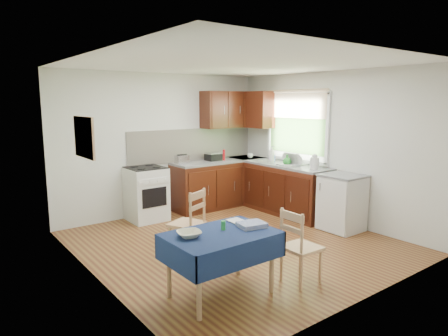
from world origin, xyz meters
TOP-DOWN VIEW (x-y plane):
  - floor at (0.00, 0.00)m, footprint 4.20×4.20m
  - ceiling at (0.00, 0.00)m, footprint 4.00×4.20m
  - wall_back at (0.00, 2.10)m, footprint 4.00×0.02m
  - wall_front at (0.00, -2.10)m, footprint 4.00×0.02m
  - wall_left at (-2.00, 0.00)m, footprint 0.02×4.20m
  - wall_right at (2.00, 0.00)m, footprint 0.02×4.20m
  - base_cabinets at (1.36, 1.26)m, footprint 1.90×2.30m
  - worktop_back at (1.05, 1.80)m, footprint 1.90×0.60m
  - worktop_right at (1.70, 0.65)m, footprint 0.60×1.70m
  - worktop_corner at (1.70, 1.80)m, footprint 0.60×0.60m
  - splashback at (0.65, 2.08)m, footprint 2.70×0.02m
  - upper_cabinets at (1.52, 1.80)m, footprint 1.20×0.85m
  - stove at (-0.50, 1.80)m, footprint 0.60×0.61m
  - window at (1.97, 0.70)m, footprint 0.04×1.48m
  - fridge at (1.70, -0.55)m, footprint 0.58×0.60m
  - corkboard at (-1.97, 0.30)m, footprint 0.04×0.62m
  - dining_table at (-1.10, -1.13)m, footprint 1.12×0.76m
  - chair_far at (-0.78, -0.02)m, footprint 0.52×0.52m
  - chair_near at (-0.25, -1.43)m, footprint 0.38×0.38m
  - toaster at (0.22, 1.80)m, footprint 0.23×0.14m
  - sandwich_press at (0.93, 1.83)m, footprint 0.27×0.23m
  - sauce_bottle at (1.10, 1.72)m, footprint 0.05×0.05m
  - yellow_packet at (0.92, 1.95)m, footprint 0.13×0.11m
  - dish_rack at (1.71, 0.54)m, footprint 0.45×0.35m
  - kettle at (1.69, 0.02)m, footprint 0.15×0.15m
  - cup at (1.70, 1.65)m, footprint 0.15×0.15m
  - soap_bottle_a at (1.64, 0.99)m, footprint 0.16×0.16m
  - soap_bottle_b at (1.68, 1.01)m, footprint 0.11×0.11m
  - soap_bottle_c at (1.63, 0.58)m, footprint 0.19×0.19m
  - plate_bowl at (-1.43, -1.04)m, footprint 0.29×0.29m
  - book at (-0.81, -0.93)m, footprint 0.17×0.23m
  - spice_jar at (-1.02, -1.07)m, footprint 0.05×0.05m
  - tea_towel at (-0.72, -1.17)m, footprint 0.32×0.27m

SIDE VIEW (x-z plane):
  - floor at x=0.00m, z-range 0.00..0.00m
  - base_cabinets at x=1.36m, z-range 0.00..0.86m
  - fridge at x=1.70m, z-range 0.00..0.88m
  - chair_near at x=-0.25m, z-range 0.02..0.87m
  - stove at x=-0.50m, z-range 0.00..0.92m
  - chair_far at x=-0.78m, z-range 0.03..0.92m
  - dining_table at x=-1.10m, z-range 0.23..0.91m
  - book at x=-0.81m, z-range 0.67..0.69m
  - tea_towel at x=-0.72m, z-range 0.67..0.72m
  - plate_bowl at x=-1.43m, z-range 0.67..0.73m
  - spice_jar at x=-1.02m, z-range 0.67..0.77m
  - worktop_back at x=1.05m, z-range 0.86..0.90m
  - worktop_right at x=1.70m, z-range 0.86..0.90m
  - worktop_corner at x=1.70m, z-range 0.86..0.90m
  - dish_rack at x=1.71m, z-range 0.82..1.03m
  - cup at x=1.70m, z-range 0.90..0.99m
  - yellow_packet at x=0.92m, z-range 0.90..1.05m
  - sandwich_press at x=0.93m, z-range 0.90..1.05m
  - toaster at x=0.22m, z-range 0.89..1.07m
  - soap_bottle_c at x=1.63m, z-range 0.90..1.09m
  - soap_bottle_b at x=1.68m, z-range 0.90..1.09m
  - sauce_bottle at x=1.10m, z-range 0.90..1.11m
  - kettle at x=1.69m, z-range 0.89..1.14m
  - soap_bottle_a at x=1.64m, z-range 0.90..1.20m
  - splashback at x=0.65m, z-range 0.90..1.50m
  - wall_back at x=0.00m, z-range 0.00..2.50m
  - wall_front at x=0.00m, z-range 0.00..2.50m
  - wall_left at x=-2.00m, z-range 0.00..2.50m
  - wall_right at x=2.00m, z-range 0.00..2.50m
  - corkboard at x=-1.97m, z-range 1.36..1.83m
  - window at x=1.97m, z-range 1.02..2.28m
  - upper_cabinets at x=1.52m, z-range 1.50..2.20m
  - ceiling at x=0.00m, z-range 2.49..2.51m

